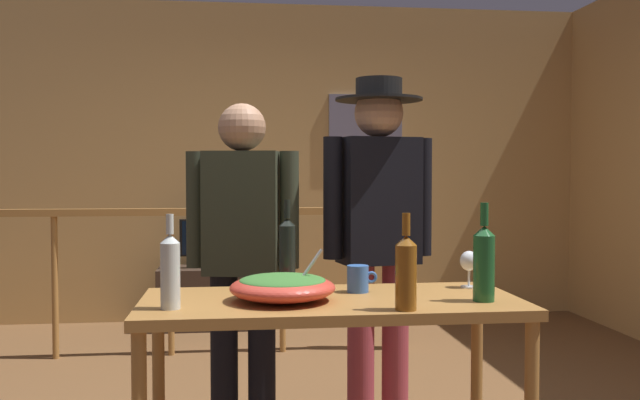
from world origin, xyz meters
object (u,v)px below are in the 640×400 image
object	(u,v)px
wine_bottle_amber	(406,271)
wine_bottle_clear	(170,270)
serving_table	(331,322)
wine_glass	(469,262)
mug_blue	(358,279)
flat_screen_tv	(213,239)
wine_bottle_green	(484,261)
framed_picture	(366,123)
wine_bottle_dark	(287,252)
tv_console	(213,297)
stair_railing	(248,256)
person_standing_right	(379,224)
person_standing_left	(242,246)
salad_bowl	(283,286)

from	to	relation	value
wine_bottle_amber	wine_bottle_clear	xyz separation A→B (m)	(-0.81, 0.12, 0.00)
serving_table	wine_glass	size ratio (longest dim) A/B	9.37
wine_bottle_clear	mug_blue	xyz separation A→B (m)	(0.71, 0.26, -0.08)
flat_screen_tv	wine_bottle_green	xyz separation A→B (m)	(1.10, -3.34, 0.22)
framed_picture	wine_bottle_dark	bearing A→B (deg)	-105.92
wine_glass	wine_bottle_green	distance (m)	0.31
tv_console	wine_bottle_dark	distance (m)	3.11
flat_screen_tv	tv_console	bearing A→B (deg)	90.00
flat_screen_tv	wine_glass	world-z (taller)	wine_glass
wine_bottle_green	wine_bottle_clear	distance (m)	1.13
tv_console	serving_table	bearing A→B (deg)	-80.44
wine_bottle_dark	stair_railing	bearing A→B (deg)	93.40
serving_table	flat_screen_tv	bearing A→B (deg)	99.65
wine_bottle_amber	person_standing_right	size ratio (longest dim) A/B	0.19
wine_glass	wine_bottle_clear	size ratio (longest dim) A/B	0.46
tv_console	flat_screen_tv	size ratio (longest dim) A/B	1.67
stair_railing	person_standing_left	size ratio (longest dim) A/B	2.01
flat_screen_tv	wine_bottle_clear	xyz separation A→B (m)	(-0.03, -3.36, 0.21)
framed_picture	wine_bottle_green	xyz separation A→B (m)	(-0.24, -3.66, -0.76)
serving_table	wine_bottle_amber	distance (m)	0.41
person_standing_left	tv_console	bearing A→B (deg)	-74.02
wine_bottle_amber	mug_blue	xyz separation A→B (m)	(-0.10, 0.38, -0.08)
stair_railing	person_standing_left	xyz separation A→B (m)	(-0.05, -1.69, 0.25)
person_standing_left	wine_bottle_amber	bearing A→B (deg)	131.01
wine_bottle_clear	person_standing_right	xyz separation A→B (m)	(0.91, 0.84, 0.09)
wine_bottle_amber	person_standing_right	world-z (taller)	person_standing_right
flat_screen_tv	stair_railing	bearing A→B (deg)	-71.78
serving_table	framed_picture	bearing A→B (deg)	77.42
tv_console	salad_bowl	world-z (taller)	salad_bowl
wine_glass	person_standing_left	world-z (taller)	person_standing_left
framed_picture	serving_table	world-z (taller)	framed_picture
wine_bottle_green	wine_bottle_dark	bearing A→B (deg)	151.58
flat_screen_tv	wine_bottle_dark	bearing A→B (deg)	-82.32
flat_screen_tv	salad_bowl	xyz separation A→B (m)	(0.36, -3.25, 0.13)
wine_glass	wine_bottle_green	xyz separation A→B (m)	(-0.05, -0.30, 0.04)
framed_picture	salad_bowl	bearing A→B (deg)	-105.27
wine_bottle_green	person_standing_left	distance (m)	1.20
serving_table	wine_bottle_amber	xyz separation A→B (m)	(0.23, -0.25, 0.23)
serving_table	wine_bottle_dark	size ratio (longest dim) A/B	3.91
salad_bowl	mug_blue	bearing A→B (deg)	26.14
serving_table	wine_bottle_dark	distance (m)	0.38
serving_table	wine_glass	distance (m)	0.65
salad_bowl	person_standing_left	size ratio (longest dim) A/B	0.24
stair_railing	wine_bottle_amber	size ratio (longest dim) A/B	9.65
tv_console	stair_railing	bearing A→B (deg)	-72.40
salad_bowl	wine_bottle_green	world-z (taller)	wine_bottle_green
framed_picture	person_standing_right	xyz separation A→B (m)	(-0.46, -2.84, -0.68)
wine_glass	person_standing_right	xyz separation A→B (m)	(-0.27, 0.52, 0.13)
wine_bottle_amber	person_standing_left	distance (m)	1.10
framed_picture	flat_screen_tv	xyz separation A→B (m)	(-1.34, -0.32, -0.98)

